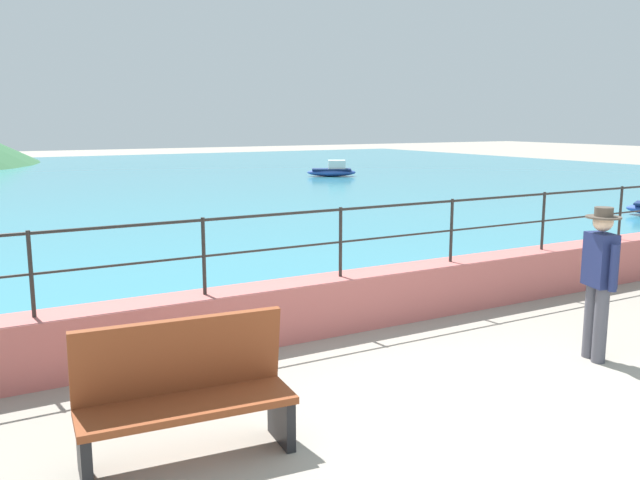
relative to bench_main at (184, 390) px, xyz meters
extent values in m
plane|color=gray|center=(2.85, -0.93, -0.56)|extent=(120.00, 120.00, 0.00)
cube|color=#BC605B|center=(2.85, 2.27, -0.21)|extent=(20.00, 0.56, 0.70)
cylinder|color=#282623|center=(-0.83, 2.27, 0.59)|extent=(0.04, 0.04, 0.90)
cylinder|color=#282623|center=(1.01, 2.27, 0.59)|extent=(0.04, 0.04, 0.90)
cylinder|color=#282623|center=(2.85, 2.27, 0.59)|extent=(0.04, 0.04, 0.90)
cylinder|color=#282623|center=(4.69, 2.27, 0.59)|extent=(0.04, 0.04, 0.90)
cylinder|color=#282623|center=(6.53, 2.27, 0.59)|extent=(0.04, 0.04, 0.90)
cylinder|color=#282623|center=(8.37, 2.27, 0.59)|extent=(0.04, 0.04, 0.90)
cylinder|color=#282623|center=(2.85, 2.27, 1.01)|extent=(18.40, 0.04, 0.04)
cylinder|color=#282623|center=(2.85, 2.27, 0.59)|extent=(18.40, 0.03, 0.03)
cube|color=teal|center=(2.85, 24.91, -0.53)|extent=(64.00, 44.32, 0.06)
cube|color=brown|center=(-0.01, -0.09, -0.10)|extent=(1.74, 0.68, 0.06)
cube|color=brown|center=(0.01, 0.12, 0.25)|extent=(1.71, 0.31, 0.64)
cube|color=black|center=(0.78, -0.17, -0.34)|extent=(0.12, 0.47, 0.43)
cube|color=black|center=(-0.80, -0.02, -0.34)|extent=(0.12, 0.47, 0.43)
cylinder|color=#4C4C56|center=(4.73, -0.24, -0.13)|extent=(0.15, 0.15, 0.86)
cylinder|color=#4C4C56|center=(4.78, -0.07, -0.13)|extent=(0.15, 0.15, 0.86)
cube|color=navy|center=(4.75, -0.15, 0.60)|extent=(0.31, 0.41, 0.60)
cylinder|color=navy|center=(4.68, -0.38, 0.56)|extent=(0.09, 0.09, 0.52)
cylinder|color=navy|center=(4.82, 0.08, 0.56)|extent=(0.09, 0.09, 0.52)
sphere|color=beige|center=(4.75, -0.15, 1.03)|extent=(0.22, 0.22, 0.22)
cylinder|color=#4C4238|center=(4.75, -0.15, 1.08)|extent=(0.38, 0.38, 0.02)
cylinder|color=#4C4238|center=(4.75, -0.15, 1.14)|extent=(0.20, 0.20, 0.10)
ellipsoid|color=#2D4C9E|center=(14.68, 22.46, -0.32)|extent=(2.45, 1.90, 0.36)
cube|color=navy|center=(14.68, 22.46, -0.17)|extent=(1.98, 1.56, 0.06)
cube|color=silver|center=(14.90, 22.34, 0.06)|extent=(1.01, 0.94, 0.40)
camera|label=1|loc=(-1.57, -4.95, 2.13)|focal=37.67mm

